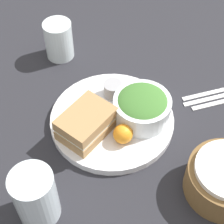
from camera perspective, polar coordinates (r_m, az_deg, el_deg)
The scene contains 11 objects.
ground_plane at distance 0.89m, azimuth 0.00°, elevation -1.60°, with size 4.00×4.00×0.00m, color #232328.
plate at distance 0.89m, azimuth 0.00°, elevation -1.22°, with size 0.29×0.29×0.02m, color silver.
sandwich at distance 0.83m, azimuth -3.96°, elevation -1.76°, with size 0.14×0.12×0.06m.
salad_bowl at distance 0.86m, azimuth 4.59°, elevation 0.86°, with size 0.13×0.13×0.07m.
dressing_cup at distance 0.91m, azimuth 0.15°, elevation 3.48°, with size 0.05×0.05×0.04m, color #99999E.
orange_wedge at distance 0.82m, azimuth 1.69°, elevation -3.36°, with size 0.04×0.04×0.04m, color orange.
drink_glass at distance 0.73m, azimuth -11.57°, elevation -12.50°, with size 0.08×0.08×0.13m, color silver.
fork at distance 0.99m, azimuth 15.68°, elevation 3.10°, with size 0.19×0.01×0.01m, color silver.
knife at distance 0.98m, azimuth 16.15°, elevation 2.36°, with size 0.20×0.01×0.01m, color silver.
spoon at distance 0.98m, azimuth 16.62°, elevation 1.60°, with size 0.17×0.01×0.01m, color silver.
water_glass at distance 1.03m, azimuth -8.31°, elevation 10.74°, with size 0.08×0.08×0.11m, color silver.
Camera 1 is at (0.28, 0.47, 0.71)m, focal length 60.00 mm.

